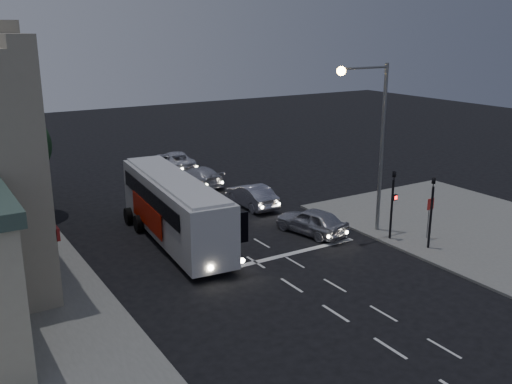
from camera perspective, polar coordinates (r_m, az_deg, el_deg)
ground at (r=26.00m, az=2.30°, el=-8.51°), size 120.00×120.00×0.00m
road_markings at (r=29.20m, az=0.77°, el=-5.66°), size 8.00×30.55×0.01m
tour_bus at (r=29.95m, az=-8.18°, el=-1.48°), size 3.30×11.44×3.46m
car_suv at (r=31.16m, az=5.59°, el=-2.91°), size 2.62×4.53×1.45m
car_sedan_a at (r=35.74m, az=-0.45°, el=-0.36°), size 1.63×4.40×1.44m
car_sedan_b at (r=40.91m, az=-5.73°, el=1.60°), size 2.16×4.75×1.35m
car_sedan_c at (r=45.87m, az=-8.09°, el=3.15°), size 3.24×5.51×1.44m
traffic_signal_main at (r=30.34m, az=13.52°, el=-0.45°), size 0.25×0.35×4.10m
traffic_signal_side at (r=29.56m, az=17.18°, el=-1.17°), size 0.18×0.15×4.10m
regulatory_sign at (r=31.13m, az=16.96°, el=-1.89°), size 0.45×0.12×2.20m
streetlight at (r=30.43m, az=11.69°, el=6.11°), size 3.32×0.44×9.00m
street_tree at (r=35.54m, az=-22.99°, el=4.54°), size 4.00×4.00×6.20m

